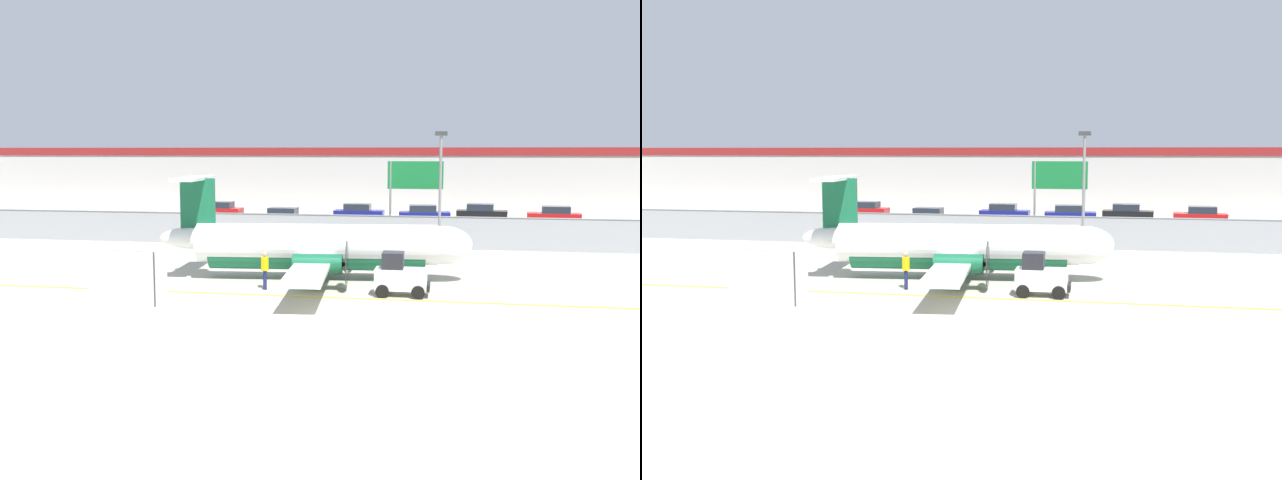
{
  "view_description": "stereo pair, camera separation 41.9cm",
  "coord_description": "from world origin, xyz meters",
  "views": [
    {
      "loc": [
        4.86,
        -27.18,
        6.17
      ],
      "look_at": [
        -1.37,
        7.08,
        1.8
      ],
      "focal_mm": 40.0,
      "sensor_mm": 36.0,
      "label": 1
    },
    {
      "loc": [
        5.28,
        -27.1,
        6.17
      ],
      "look_at": [
        -1.37,
        7.08,
        1.8
      ],
      "focal_mm": 40.0,
      "sensor_mm": 36.0,
      "label": 2
    }
  ],
  "objects": [
    {
      "name": "ground_plane",
      "position": [
        0.0,
        2.0,
        0.0
      ],
      "size": [
        140.0,
        140.0,
        0.01
      ],
      "color": "#B2AD99"
    },
    {
      "name": "perimeter_fence",
      "position": [
        0.0,
        18.0,
        1.12
      ],
      "size": [
        98.0,
        0.1,
        2.1
      ],
      "color": "gray",
      "rests_on": "ground"
    },
    {
      "name": "parking_lot_strip",
      "position": [
        0.0,
        29.5,
        0.06
      ],
      "size": [
        98.0,
        17.0,
        0.12
      ],
      "color": "#38383A",
      "rests_on": "ground"
    },
    {
      "name": "background_building",
      "position": [
        0.0,
        47.99,
        3.26
      ],
      "size": [
        91.0,
        8.1,
        6.5
      ],
      "color": "#BCB7B2",
      "rests_on": "ground"
    },
    {
      "name": "commuter_airplane",
      "position": [
        -1.1,
        6.11,
        1.6
      ],
      "size": [
        15.12,
        16.08,
        4.92
      ],
      "rotation": [
        0.0,
        0.0,
        0.09
      ],
      "color": "white",
      "rests_on": "ground"
    },
    {
      "name": "baggage_tug",
      "position": [
        2.86,
        2.93,
        0.86
      ],
      "size": [
        2.33,
        1.39,
        1.88
      ],
      "rotation": [
        0.0,
        0.0,
        0.0
      ],
      "color": "silver",
      "rests_on": "ground"
    },
    {
      "name": "ground_crew_worker",
      "position": [
        -3.19,
        3.3,
        0.95
      ],
      "size": [
        0.42,
        0.55,
        1.7
      ],
      "rotation": [
        0.0,
        0.0,
        0.28
      ],
      "color": "#191E4C",
      "rests_on": "ground"
    },
    {
      "name": "cargo_container",
      "position": [
        -7.75,
        -0.89,
        1.1
      ],
      "size": [
        2.67,
        2.33,
        2.2
      ],
      "rotation": [
        0.0,
        0.0,
        -0.15
      ],
      "color": "silver",
      "rests_on": "ground"
    },
    {
      "name": "traffic_cone_near_left",
      "position": [
        2.66,
        8.48,
        0.31
      ],
      "size": [
        0.36,
        0.36,
        0.64
      ],
      "color": "orange",
      "rests_on": "ground"
    },
    {
      "name": "traffic_cone_near_right",
      "position": [
        3.8,
        5.22,
        0.31
      ],
      "size": [
        0.36,
        0.36,
        0.64
      ],
      "color": "orange",
      "rests_on": "ground"
    },
    {
      "name": "parked_car_0",
      "position": [
        -15.27,
        33.3,
        0.89
      ],
      "size": [
        4.23,
        2.06,
        1.58
      ],
      "rotation": [
        0.0,
        0.0,
        3.12
      ],
      "color": "red",
      "rests_on": "parking_lot_strip"
    },
    {
      "name": "parked_car_1",
      "position": [
        -8.19,
        27.64,
        0.89
      ],
      "size": [
        4.23,
        2.07,
        1.58
      ],
      "rotation": [
        0.0,
        0.0,
        3.12
      ],
      "color": "black",
      "rests_on": "parking_lot_strip"
    },
    {
      "name": "parked_car_2",
      "position": [
        -2.72,
        33.02,
        0.89
      ],
      "size": [
        4.23,
        2.05,
        1.58
      ],
      "rotation": [
        0.0,
        0.0,
        -0.02
      ],
      "color": "navy",
      "rests_on": "parking_lot_strip"
    },
    {
      "name": "parked_car_3",
      "position": [
        2.83,
        32.42,
        0.89
      ],
      "size": [
        4.28,
        2.17,
        1.58
      ],
      "rotation": [
        0.0,
        0.0,
        0.05
      ],
      "color": "navy",
      "rests_on": "parking_lot_strip"
    },
    {
      "name": "parked_car_4",
      "position": [
        7.59,
        34.67,
        0.89
      ],
      "size": [
        4.31,
        2.25,
        1.58
      ],
      "rotation": [
        0.0,
        0.0,
        -0.07
      ],
      "color": "black",
      "rests_on": "parking_lot_strip"
    },
    {
      "name": "parked_car_5",
      "position": [
        13.32,
        33.06,
        0.89
      ],
      "size": [
        4.34,
        2.31,
        1.58
      ],
      "rotation": [
        0.0,
        0.0,
        3.05
      ],
      "color": "red",
      "rests_on": "parking_lot_strip"
    },
    {
      "name": "apron_light_pole",
      "position": [
        4.33,
        14.39,
        4.3
      ],
      "size": [
        0.7,
        0.3,
        7.27
      ],
      "color": "slate",
      "rests_on": "ground"
    },
    {
      "name": "highway_sign",
      "position": [
        2.66,
        19.57,
        4.14
      ],
      "size": [
        3.6,
        0.14,
        5.5
      ],
      "color": "slate",
      "rests_on": "ground"
    }
  ]
}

